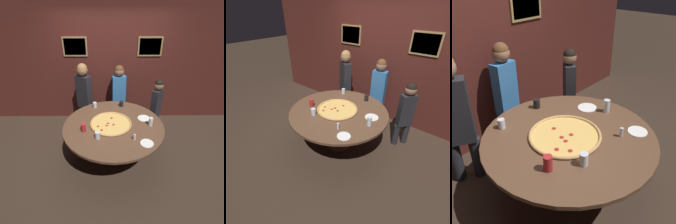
{
  "view_description": "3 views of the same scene",
  "coord_description": "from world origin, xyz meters",
  "views": [
    {
      "loc": [
        -0.05,
        -2.46,
        2.5
      ],
      "look_at": [
        -0.02,
        0.04,
        0.97
      ],
      "focal_mm": 28.0,
      "sensor_mm": 36.0,
      "label": 1
    },
    {
      "loc": [
        1.64,
        -2.03,
        2.36
      ],
      "look_at": [
        0.05,
        -0.08,
        0.78
      ],
      "focal_mm": 28.0,
      "sensor_mm": 36.0,
      "label": 2
    },
    {
      "loc": [
        -1.56,
        -1.28,
        2.2
      ],
      "look_at": [
        0.02,
        0.09,
        0.96
      ],
      "focal_mm": 40.0,
      "sensor_mm": 36.0,
      "label": 3
    }
  ],
  "objects": [
    {
      "name": "ground_plane",
      "position": [
        0.0,
        0.0,
        0.0
      ],
      "size": [
        24.0,
        24.0,
        0.0
      ],
      "primitive_type": "plane",
      "color": "#38281E"
    },
    {
      "name": "back_wall",
      "position": [
        0.0,
        1.46,
        1.3
      ],
      "size": [
        6.4,
        0.08,
        2.6
      ],
      "color": "#4C1E19",
      "rests_on": "ground_plane"
    },
    {
      "name": "dining_table",
      "position": [
        0.0,
        0.0,
        0.62
      ],
      "size": [
        1.73,
        1.73,
        0.74
      ],
      "color": "brown",
      "rests_on": "ground_plane"
    },
    {
      "name": "giant_pizza",
      "position": [
        -0.04,
        0.02,
        0.75
      ],
      "size": [
        0.72,
        0.72,
        0.03
      ],
      "color": "#EAB75B",
      "rests_on": "dining_table"
    },
    {
      "name": "drink_cup_centre_back",
      "position": [
        0.17,
        0.64,
        0.8
      ],
      "size": [
        0.08,
        0.08,
        0.11
      ],
      "primitive_type": "cylinder",
      "color": "black",
      "rests_on": "dining_table"
    },
    {
      "name": "drink_cup_near_left",
      "position": [
        -0.25,
        -0.37,
        0.8
      ],
      "size": [
        0.08,
        0.08,
        0.12
      ],
      "primitive_type": "cylinder",
      "color": "silver",
      "rests_on": "dining_table"
    },
    {
      "name": "drink_cup_near_right",
      "position": [
        -0.36,
        0.6,
        0.79
      ],
      "size": [
        0.07,
        0.07,
        0.11
      ],
      "primitive_type": "cylinder",
      "color": "silver",
      "rests_on": "dining_table"
    },
    {
      "name": "drink_cup_beside_pizza",
      "position": [
        0.63,
        -0.03,
        0.81
      ],
      "size": [
        0.07,
        0.07,
        0.15
      ],
      "primitive_type": "cylinder",
      "color": "silver",
      "rests_on": "dining_table"
    },
    {
      "name": "drink_cup_far_right",
      "position": [
        -0.49,
        -0.18,
        0.81
      ],
      "size": [
        0.08,
        0.08,
        0.14
      ],
      "primitive_type": "cylinder",
      "color": "#B22328",
      "rests_on": "dining_table"
    },
    {
      "name": "white_plate_left_side",
      "position": [
        0.56,
        0.19,
        0.74
      ],
      "size": [
        0.22,
        0.22,
        0.01
      ],
      "primitive_type": "cylinder",
      "color": "white",
      "rests_on": "dining_table"
    },
    {
      "name": "white_plate_beside_cup",
      "position": [
        0.49,
        -0.49,
        0.74
      ],
      "size": [
        0.2,
        0.2,
        0.01
      ],
      "primitive_type": "cylinder",
      "color": "white",
      "rests_on": "dining_table"
    },
    {
      "name": "condiment_shaker",
      "position": [
        0.31,
        -0.4,
        0.79
      ],
      "size": [
        0.04,
        0.04,
        0.1
      ],
      "color": "silver",
      "rests_on": "dining_table"
    },
    {
      "name": "diner_far_right",
      "position": [
        0.92,
        0.76,
        0.71
      ],
      "size": [
        0.29,
        0.31,
        1.26
      ],
      "rotation": [
        0.0,
        0.0,
        -2.26
      ],
      "color": "#232328",
      "rests_on": "ground_plane"
    },
    {
      "name": "diner_side_left",
      "position": [
        0.14,
        1.18,
        0.81
      ],
      "size": [
        0.37,
        0.21,
        1.42
      ],
      "rotation": [
        0.0,
        0.0,
        -3.02
      ],
      "color": "#232328",
      "rests_on": "ground_plane"
    },
    {
      "name": "diner_centre_back",
      "position": [
        -0.62,
        1.01,
        0.86
      ],
      "size": [
        0.39,
        0.32,
        1.51
      ],
      "rotation": [
        0.0,
        0.0,
        2.59
      ],
      "color": "#232328",
      "rests_on": "ground_plane"
    }
  ]
}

